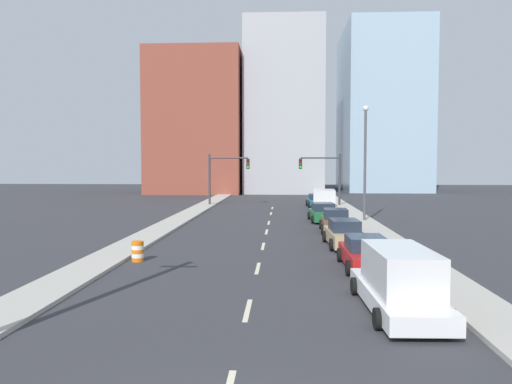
{
  "coord_description": "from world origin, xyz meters",
  "views": [
    {
      "loc": [
        1.09,
        -7.51,
        4.57
      ],
      "look_at": [
        -1.14,
        33.55,
        2.2
      ],
      "focal_mm": 35.0,
      "sensor_mm": 36.0,
      "label": 1
    }
  ],
  "objects_px": {
    "traffic_signal_left": "(222,172)",
    "box_truck_silver": "(324,202)",
    "sedan_green": "(323,213)",
    "street_lamp": "(365,155)",
    "sedan_teal": "(317,201)",
    "sedan_red": "(366,254)",
    "traffic_barrel": "(138,251)",
    "traffic_signal_right": "(327,172)",
    "sedan_brown": "(335,221)",
    "sedan_tan": "(344,234)",
    "box_truck_white": "(399,282)"
  },
  "relations": [
    {
      "from": "traffic_signal_left",
      "to": "box_truck_silver",
      "type": "height_order",
      "value": "traffic_signal_left"
    },
    {
      "from": "sedan_green",
      "to": "street_lamp",
      "type": "bearing_deg",
      "value": -7.82
    },
    {
      "from": "sedan_green",
      "to": "box_truck_silver",
      "type": "relative_size",
      "value": 0.78
    },
    {
      "from": "sedan_teal",
      "to": "traffic_signal_left",
      "type": "bearing_deg",
      "value": 172.69
    },
    {
      "from": "sedan_red",
      "to": "traffic_barrel",
      "type": "bearing_deg",
      "value": 173.81
    },
    {
      "from": "traffic_signal_right",
      "to": "sedan_red",
      "type": "relative_size",
      "value": 1.19
    },
    {
      "from": "sedan_green",
      "to": "box_truck_silver",
      "type": "distance_m",
      "value": 6.07
    },
    {
      "from": "sedan_brown",
      "to": "sedan_teal",
      "type": "relative_size",
      "value": 0.99
    },
    {
      "from": "traffic_barrel",
      "to": "box_truck_silver",
      "type": "height_order",
      "value": "box_truck_silver"
    },
    {
      "from": "sedan_red",
      "to": "traffic_signal_right",
      "type": "bearing_deg",
      "value": 87.42
    },
    {
      "from": "sedan_tan",
      "to": "sedan_green",
      "type": "bearing_deg",
      "value": 88.58
    },
    {
      "from": "traffic_barrel",
      "to": "sedan_red",
      "type": "bearing_deg",
      "value": -5.54
    },
    {
      "from": "traffic_signal_left",
      "to": "traffic_signal_right",
      "type": "xyz_separation_m",
      "value": [
        11.23,
        0.0,
        0.0
      ]
    },
    {
      "from": "street_lamp",
      "to": "sedan_tan",
      "type": "bearing_deg",
      "value": -104.34
    },
    {
      "from": "traffic_signal_left",
      "to": "sedan_teal",
      "type": "xyz_separation_m",
      "value": [
        10.14,
        -0.87,
        -3.0
      ]
    },
    {
      "from": "box_truck_white",
      "to": "sedan_brown",
      "type": "relative_size",
      "value": 1.37
    },
    {
      "from": "box_truck_silver",
      "to": "traffic_signal_left",
      "type": "bearing_deg",
      "value": 145.5
    },
    {
      "from": "traffic_signal_right",
      "to": "street_lamp",
      "type": "distance_m",
      "value": 14.49
    },
    {
      "from": "street_lamp",
      "to": "sedan_brown",
      "type": "xyz_separation_m",
      "value": [
        -2.82,
        -5.62,
        -4.49
      ]
    },
    {
      "from": "sedan_red",
      "to": "box_truck_silver",
      "type": "height_order",
      "value": "box_truck_silver"
    },
    {
      "from": "box_truck_white",
      "to": "box_truck_silver",
      "type": "distance_m",
      "value": 30.04
    },
    {
      "from": "traffic_signal_left",
      "to": "sedan_green",
      "type": "xyz_separation_m",
      "value": [
        9.74,
        -14.02,
        -2.96
      ]
    },
    {
      "from": "sedan_brown",
      "to": "street_lamp",
      "type": "bearing_deg",
      "value": 65.04
    },
    {
      "from": "sedan_green",
      "to": "sedan_brown",
      "type": "bearing_deg",
      "value": -89.22
    },
    {
      "from": "traffic_signal_right",
      "to": "street_lamp",
      "type": "height_order",
      "value": "street_lamp"
    },
    {
      "from": "sedan_brown",
      "to": "sedan_tan",
      "type": "bearing_deg",
      "value": -89.63
    },
    {
      "from": "sedan_teal",
      "to": "box_truck_silver",
      "type": "bearing_deg",
      "value": -91.17
    },
    {
      "from": "sedan_brown",
      "to": "sedan_green",
      "type": "relative_size",
      "value": 0.92
    },
    {
      "from": "traffic_signal_left",
      "to": "sedan_brown",
      "type": "relative_size",
      "value": 1.28
    },
    {
      "from": "street_lamp",
      "to": "sedan_teal",
      "type": "distance_m",
      "value": 14.45
    },
    {
      "from": "sedan_green",
      "to": "sedan_teal",
      "type": "height_order",
      "value": "sedan_green"
    },
    {
      "from": "sedan_red",
      "to": "box_truck_silver",
      "type": "bearing_deg",
      "value": 89.04
    },
    {
      "from": "sedan_brown",
      "to": "sedan_teal",
      "type": "xyz_separation_m",
      "value": [
        0.05,
        19.05,
        -0.06
      ]
    },
    {
      "from": "street_lamp",
      "to": "box_truck_silver",
      "type": "relative_size",
      "value": 1.49
    },
    {
      "from": "box_truck_silver",
      "to": "sedan_teal",
      "type": "xyz_separation_m",
      "value": [
        -0.15,
        7.11,
        -0.4
      ]
    },
    {
      "from": "sedan_red",
      "to": "sedan_brown",
      "type": "xyz_separation_m",
      "value": [
        -0.08,
        11.74,
        0.04
      ]
    },
    {
      "from": "sedan_red",
      "to": "box_truck_white",
      "type": "bearing_deg",
      "value": -90.95
    },
    {
      "from": "street_lamp",
      "to": "sedan_tan",
      "type": "height_order",
      "value": "street_lamp"
    },
    {
      "from": "box_truck_silver",
      "to": "street_lamp",
      "type": "bearing_deg",
      "value": -64.21
    },
    {
      "from": "sedan_tan",
      "to": "traffic_barrel",
      "type": "bearing_deg",
      "value": -157.22
    },
    {
      "from": "traffic_barrel",
      "to": "sedan_tan",
      "type": "distance_m",
      "value": 11.21
    },
    {
      "from": "traffic_barrel",
      "to": "box_truck_white",
      "type": "distance_m",
      "value": 12.69
    },
    {
      "from": "traffic_signal_right",
      "to": "sedan_tan",
      "type": "height_order",
      "value": "traffic_signal_right"
    },
    {
      "from": "traffic_signal_right",
      "to": "traffic_barrel",
      "type": "relative_size",
      "value": 5.84
    },
    {
      "from": "traffic_signal_right",
      "to": "sedan_red",
      "type": "bearing_deg",
      "value": -91.92
    },
    {
      "from": "traffic_signal_right",
      "to": "sedan_green",
      "type": "xyz_separation_m",
      "value": [
        -1.5,
        -14.02,
        -2.96
      ]
    },
    {
      "from": "box_truck_silver",
      "to": "traffic_barrel",
      "type": "bearing_deg",
      "value": -111.51
    },
    {
      "from": "street_lamp",
      "to": "sedan_teal",
      "type": "xyz_separation_m",
      "value": [
        -2.77,
        13.43,
        -4.55
      ]
    },
    {
      "from": "box_truck_silver",
      "to": "sedan_teal",
      "type": "distance_m",
      "value": 7.13
    },
    {
      "from": "traffic_barrel",
      "to": "sedan_tan",
      "type": "relative_size",
      "value": 0.2
    }
  ]
}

